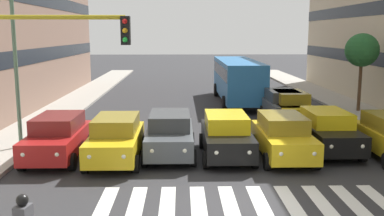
{
  "coord_description": "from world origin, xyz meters",
  "views": [
    {
      "loc": [
        1.85,
        12.1,
        4.89
      ],
      "look_at": [
        1.35,
        -7.42,
        1.55
      ],
      "focal_mm": 41.12,
      "sensor_mm": 36.0,
      "label": 1
    }
  ],
  "objects_px": {
    "bus_behind_traffic": "(237,76)",
    "street_lamp_right": "(28,50)",
    "car_2": "(283,136)",
    "car_3": "(226,135)",
    "car_row2_1": "(291,107)",
    "car_5": "(116,138)",
    "car_4": "(170,134)",
    "car_row2_0": "(283,105)",
    "car_1": "(327,131)",
    "traffic_light_gantry": "(16,77)",
    "car_6": "(58,137)",
    "street_tree_2": "(362,51)"
  },
  "relations": [
    {
      "from": "bus_behind_traffic",
      "to": "street_lamp_right",
      "type": "height_order",
      "value": "street_lamp_right"
    },
    {
      "from": "car_2",
      "to": "street_lamp_right",
      "type": "relative_size",
      "value": 0.68
    },
    {
      "from": "car_3",
      "to": "street_lamp_right",
      "type": "height_order",
      "value": "street_lamp_right"
    },
    {
      "from": "car_row2_1",
      "to": "bus_behind_traffic",
      "type": "distance_m",
      "value": 7.6
    },
    {
      "from": "car_5",
      "to": "car_row2_1",
      "type": "height_order",
      "value": "same"
    },
    {
      "from": "car_5",
      "to": "street_lamp_right",
      "type": "bearing_deg",
      "value": -23.97
    },
    {
      "from": "street_lamp_right",
      "to": "car_4",
      "type": "bearing_deg",
      "value": 170.55
    },
    {
      "from": "street_lamp_right",
      "to": "bus_behind_traffic",
      "type": "bearing_deg",
      "value": -128.8
    },
    {
      "from": "car_4",
      "to": "car_row2_0",
      "type": "xyz_separation_m",
      "value": [
        -6.17,
        -6.97,
        0.0
      ]
    },
    {
      "from": "car_2",
      "to": "car_4",
      "type": "relative_size",
      "value": 1.0
    },
    {
      "from": "car_1",
      "to": "traffic_light_gantry",
      "type": "xyz_separation_m",
      "value": [
        10.52,
        5.69,
        2.83
      ]
    },
    {
      "from": "car_5",
      "to": "car_row2_1",
      "type": "bearing_deg",
      "value": -140.23
    },
    {
      "from": "car_6",
      "to": "traffic_light_gantry",
      "type": "xyz_separation_m",
      "value": [
        -0.35,
        4.88,
        2.83
      ]
    },
    {
      "from": "car_4",
      "to": "car_6",
      "type": "height_order",
      "value": "same"
    },
    {
      "from": "car_6",
      "to": "street_tree_2",
      "type": "height_order",
      "value": "street_tree_2"
    },
    {
      "from": "street_tree_2",
      "to": "car_3",
      "type": "bearing_deg",
      "value": 46.26
    },
    {
      "from": "car_row2_0",
      "to": "bus_behind_traffic",
      "type": "xyz_separation_m",
      "value": [
        1.72,
        -6.7,
        0.97
      ]
    },
    {
      "from": "car_5",
      "to": "car_row2_0",
      "type": "relative_size",
      "value": 1.0
    },
    {
      "from": "car_1",
      "to": "car_3",
      "type": "distance_m",
      "value": 4.32
    },
    {
      "from": "car_row2_1",
      "to": "traffic_light_gantry",
      "type": "xyz_separation_m",
      "value": [
        10.49,
        11.67,
        2.83
      ]
    },
    {
      "from": "car_1",
      "to": "street_tree_2",
      "type": "relative_size",
      "value": 0.94
    },
    {
      "from": "car_1",
      "to": "car_4",
      "type": "bearing_deg",
      "value": 3.8
    },
    {
      "from": "bus_behind_traffic",
      "to": "street_lamp_right",
      "type": "distance_m",
      "value": 16.47
    },
    {
      "from": "car_4",
      "to": "traffic_light_gantry",
      "type": "height_order",
      "value": "traffic_light_gantry"
    },
    {
      "from": "car_row2_0",
      "to": "car_6",
      "type": "bearing_deg",
      "value": 34.91
    },
    {
      "from": "car_4",
      "to": "car_row2_1",
      "type": "xyz_separation_m",
      "value": [
        -6.48,
        -6.41,
        0.0
      ]
    },
    {
      "from": "car_2",
      "to": "car_row2_1",
      "type": "height_order",
      "value": "same"
    },
    {
      "from": "car_2",
      "to": "car_row2_1",
      "type": "bearing_deg",
      "value": -106.39
    },
    {
      "from": "car_2",
      "to": "car_row2_1",
      "type": "relative_size",
      "value": 1.0
    },
    {
      "from": "car_6",
      "to": "car_row2_1",
      "type": "bearing_deg",
      "value": -147.95
    },
    {
      "from": "car_row2_0",
      "to": "bus_behind_traffic",
      "type": "relative_size",
      "value": 0.42
    },
    {
      "from": "car_3",
      "to": "street_lamp_right",
      "type": "distance_m",
      "value": 8.76
    },
    {
      "from": "car_row2_1",
      "to": "street_lamp_right",
      "type": "xyz_separation_m",
      "value": [
        12.25,
        5.45,
        3.32
      ]
    },
    {
      "from": "car_row2_0",
      "to": "car_1",
      "type": "bearing_deg",
      "value": 92.97
    },
    {
      "from": "car_3",
      "to": "car_5",
      "type": "height_order",
      "value": "same"
    },
    {
      "from": "car_1",
      "to": "car_4",
      "type": "distance_m",
      "value": 6.52
    },
    {
      "from": "car_4",
      "to": "street_lamp_right",
      "type": "height_order",
      "value": "street_lamp_right"
    },
    {
      "from": "car_5",
      "to": "traffic_light_gantry",
      "type": "distance_m",
      "value": 5.71
    },
    {
      "from": "car_1",
      "to": "car_row2_1",
      "type": "bearing_deg",
      "value": -89.76
    },
    {
      "from": "car_6",
      "to": "bus_behind_traffic",
      "type": "relative_size",
      "value": 0.42
    },
    {
      "from": "car_2",
      "to": "car_row2_1",
      "type": "xyz_separation_m",
      "value": [
        -2.03,
        -6.91,
        0.0
      ]
    },
    {
      "from": "traffic_light_gantry",
      "to": "car_row2_0",
      "type": "bearing_deg",
      "value": -129.77
    },
    {
      "from": "car_2",
      "to": "car_1",
      "type": "bearing_deg",
      "value": -155.6
    },
    {
      "from": "car_row2_0",
      "to": "traffic_light_gantry",
      "type": "distance_m",
      "value": 16.16
    },
    {
      "from": "street_lamp_right",
      "to": "street_tree_2",
      "type": "relative_size",
      "value": 1.38
    },
    {
      "from": "street_lamp_right",
      "to": "traffic_light_gantry",
      "type": "bearing_deg",
      "value": 105.8
    },
    {
      "from": "car_1",
      "to": "car_row2_0",
      "type": "height_order",
      "value": "same"
    },
    {
      "from": "car_4",
      "to": "car_row2_1",
      "type": "distance_m",
      "value": 9.12
    },
    {
      "from": "traffic_light_gantry",
      "to": "car_5",
      "type": "bearing_deg",
      "value": -113.21
    },
    {
      "from": "car_2",
      "to": "car_6",
      "type": "relative_size",
      "value": 1.0
    }
  ]
}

